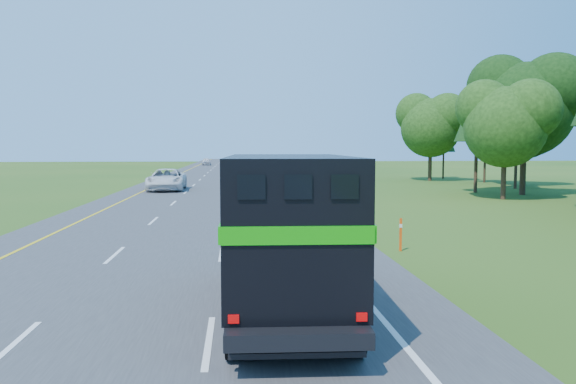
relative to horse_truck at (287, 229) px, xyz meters
name	(u,v)px	position (x,y,z in m)	size (l,w,h in m)	color
road	(210,190)	(-3.49, 37.22, -1.91)	(15.00, 260.00, 0.04)	#38383A
lane_markings	(210,189)	(-3.49, 37.22, -1.88)	(11.15, 260.00, 0.01)	yellow
horse_truck	(287,229)	(0.00, 0.00, 0.00)	(2.78, 8.06, 3.53)	black
white_suv	(167,180)	(-7.15, 36.69, -0.96)	(3.07, 6.66, 1.85)	silver
far_car	(206,161)	(-7.39, 104.76, -1.13)	(1.79, 4.44, 1.51)	silver
delineator	(401,233)	(4.77, 7.24, -1.29)	(0.10, 0.05, 1.20)	#FF490D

